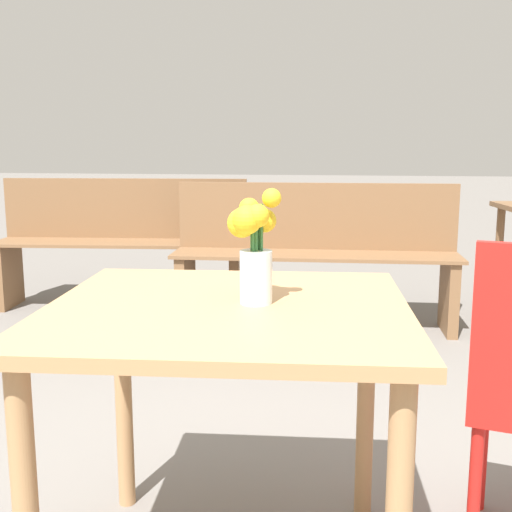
{
  "coord_description": "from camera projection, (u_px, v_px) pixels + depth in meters",
  "views": [
    {
      "loc": [
        0.26,
        -1.42,
        1.09
      ],
      "look_at": [
        0.06,
        0.02,
        0.83
      ],
      "focal_mm": 45.0,
      "sensor_mm": 36.0,
      "label": 1
    }
  ],
  "objects": [
    {
      "name": "flower_vase",
      "position": [
        254.0,
        248.0,
        1.47
      ],
      "size": [
        0.12,
        0.12,
        0.27
      ],
      "color": "silver",
      "rests_on": "table_front"
    },
    {
      "name": "table_front",
      "position": [
        228.0,
        349.0,
        1.51
      ],
      "size": [
        0.88,
        0.83,
        0.72
      ],
      "color": "tan",
      "rests_on": "ground_plane"
    },
    {
      "name": "bench_near",
      "position": [
        315.0,
        249.0,
        3.81
      ],
      "size": [
        1.68,
        0.41,
        0.85
      ],
      "color": "brown",
      "rests_on": "ground_plane"
    },
    {
      "name": "bench_middle",
      "position": [
        123.0,
        238.0,
        4.26
      ],
      "size": [
        1.67,
        0.49,
        0.85
      ],
      "color": "brown",
      "rests_on": "ground_plane"
    }
  ]
}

